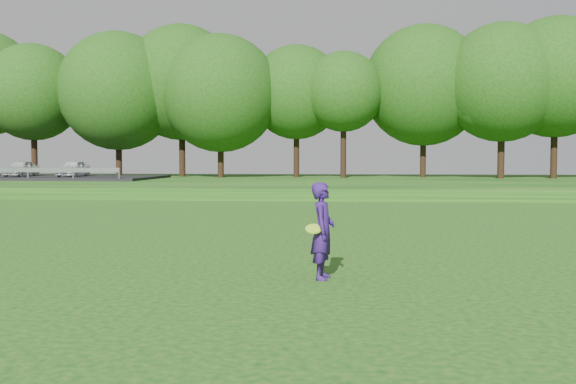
{
  "coord_description": "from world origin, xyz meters",
  "views": [
    {
      "loc": [
        2.19,
        -12.06,
        2.09
      ],
      "look_at": [
        0.72,
        2.98,
        1.3
      ],
      "focal_mm": 40.0,
      "sensor_mm": 36.0,
      "label": 1
    }
  ],
  "objects": [
    {
      "name": "ground",
      "position": [
        0.0,
        0.0,
        0.0
      ],
      "size": [
        140.0,
        140.0,
        0.0
      ],
      "primitive_type": "plane",
      "color": "#0D4711",
      "rests_on": "ground"
    },
    {
      "name": "berm",
      "position": [
        0.0,
        34.0,
        0.3
      ],
      "size": [
        130.0,
        30.0,
        0.6
      ],
      "primitive_type": "cube",
      "color": "#0D4711",
      "rests_on": "ground"
    },
    {
      "name": "walking_path",
      "position": [
        0.0,
        20.0,
        0.02
      ],
      "size": [
        130.0,
        1.6,
        0.04
      ],
      "primitive_type": "cube",
      "color": "gray",
      "rests_on": "ground"
    },
    {
      "name": "treeline",
      "position": [
        0.0,
        38.0,
        8.1
      ],
      "size": [
        104.0,
        7.0,
        15.0
      ],
      "primitive_type": null,
      "color": "#164510",
      "rests_on": "berm"
    },
    {
      "name": "woman",
      "position": [
        1.72,
        -1.02,
        0.84
      ],
      "size": [
        0.53,
        0.65,
        1.68
      ],
      "color": "#331767",
      "rests_on": "ground"
    }
  ]
}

